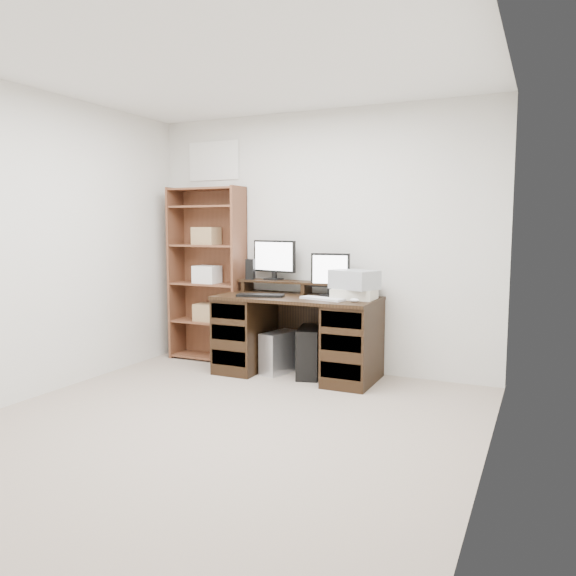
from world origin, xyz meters
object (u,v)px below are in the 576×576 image
Objects in this scene: tower_black at (310,352)px; monitor_small at (330,273)px; tower_silver at (279,352)px; bookshelf at (208,273)px; desk at (298,334)px; monitor_wide at (274,258)px; printer at (354,294)px.

monitor_small is at bearing 25.03° from tower_black.
tower_silver is 0.22× the size of bookshelf.
desk is 3.07× the size of monitor_wide.
monitor_small reaches higher than desk.
desk is 0.20m from tower_black.
monitor_wide reaches higher than desk.
bookshelf is at bearing 156.36° from tower_black.
bookshelf reaches higher than desk.
bookshelf reaches higher than monitor_wide.
tower_black is at bearing 16.86° from tower_silver.
bookshelf is at bearing 173.35° from printer.
monitor_wide is at bearing 166.19° from printer.
monitor_wide is at bearing 139.57° from tower_black.
tower_silver is (-0.19, 0.00, -0.19)m from desk.
bookshelf is at bearing 169.22° from desk.
tower_black is (-0.15, -0.13, -0.74)m from monitor_small.
monitor_small is 0.22× the size of bookshelf.
tower_black is 0.28× the size of bookshelf.
monitor_wide is 0.65m from monitor_small.
monitor_small is 1.08× the size of printer.
desk is at bearing 13.09° from tower_silver.
monitor_wide reaches higher than monitor_small.
monitor_small is at bearing 28.35° from desk.
bookshelf is at bearing -179.14° from tower_silver.
bookshelf is (-0.92, 0.21, 0.72)m from tower_silver.
printer is (0.27, -0.10, -0.17)m from monitor_small.
monitor_small is 0.81× the size of tower_black.
desk is at bearing -23.99° from monitor_wide.
printer is 0.75× the size of tower_black.
tower_black is (-0.42, -0.02, -0.57)m from printer.
monitor_wide is 0.27× the size of bookshelf.
tower_silver is at bearing -177.63° from printer.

